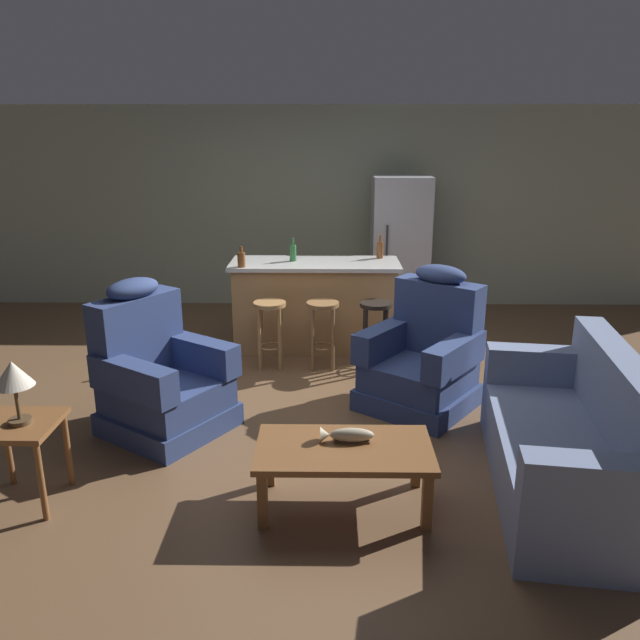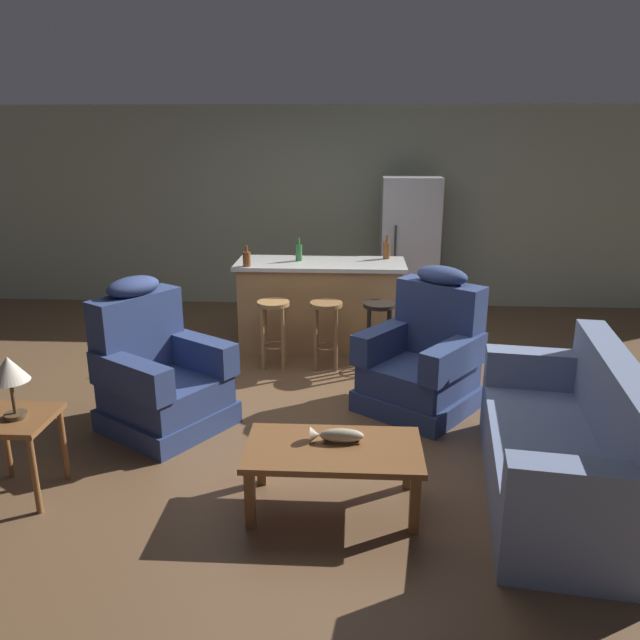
% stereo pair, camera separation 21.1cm
% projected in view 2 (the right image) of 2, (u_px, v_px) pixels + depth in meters
% --- Properties ---
extents(ground_plane, '(12.00, 12.00, 0.00)m').
position_uv_depth(ground_plane, '(312.00, 396.00, 5.62)').
color(ground_plane, brown).
extents(back_wall, '(12.00, 0.05, 2.60)m').
position_uv_depth(back_wall, '(328.00, 208.00, 8.22)').
color(back_wall, '#9EA88E').
rests_on(back_wall, ground_plane).
extents(coffee_table, '(1.10, 0.60, 0.42)m').
position_uv_depth(coffee_table, '(333.00, 455.00, 3.88)').
color(coffee_table, brown).
rests_on(coffee_table, ground_plane).
extents(fish_figurine, '(0.34, 0.10, 0.10)m').
position_uv_depth(fish_figurine, '(336.00, 436.00, 3.91)').
color(fish_figurine, '#4C3823').
rests_on(fish_figurine, coffee_table).
extents(couch, '(1.10, 2.00, 0.94)m').
position_uv_depth(couch, '(568.00, 449.00, 3.99)').
color(couch, '#707FA3').
rests_on(couch, ground_plane).
extents(recliner_near_lamp, '(1.16, 1.16, 1.20)m').
position_uv_depth(recliner_near_lamp, '(158.00, 376.00, 4.97)').
color(recliner_near_lamp, navy).
rests_on(recliner_near_lamp, ground_plane).
extents(recliner_near_island, '(1.18, 1.18, 1.20)m').
position_uv_depth(recliner_near_island, '(424.00, 360.00, 5.31)').
color(recliner_near_island, navy).
rests_on(recliner_near_island, ground_plane).
extents(end_table, '(0.48, 0.48, 0.56)m').
position_uv_depth(end_table, '(16.00, 431.00, 3.98)').
color(end_table, brown).
rests_on(end_table, ground_plane).
extents(table_lamp, '(0.24, 0.24, 0.41)m').
position_uv_depth(table_lamp, '(9.00, 372.00, 3.85)').
color(table_lamp, '#4C3823').
rests_on(table_lamp, end_table).
extents(kitchen_island, '(1.80, 0.70, 0.95)m').
position_uv_depth(kitchen_island, '(321.00, 305.00, 6.77)').
color(kitchen_island, '#AD7F4C').
rests_on(kitchen_island, ground_plane).
extents(bar_stool_left, '(0.32, 0.32, 0.68)m').
position_uv_depth(bar_stool_left, '(274.00, 322.00, 6.19)').
color(bar_stool_left, '#A87A47').
rests_on(bar_stool_left, ground_plane).
extents(bar_stool_middle, '(0.32, 0.32, 0.68)m').
position_uv_depth(bar_stool_middle, '(326.00, 322.00, 6.16)').
color(bar_stool_middle, olive).
rests_on(bar_stool_middle, ground_plane).
extents(bar_stool_right, '(0.32, 0.32, 0.68)m').
position_uv_depth(bar_stool_right, '(379.00, 323.00, 6.13)').
color(bar_stool_right, black).
rests_on(bar_stool_right, ground_plane).
extents(refrigerator, '(0.70, 0.69, 1.76)m').
position_uv_depth(refrigerator, '(409.00, 249.00, 7.74)').
color(refrigerator, '#B7B7BC').
rests_on(refrigerator, ground_plane).
extents(bottle_tall_green, '(0.08, 0.08, 0.21)m').
position_uv_depth(bottle_tall_green, '(247.00, 259.00, 6.39)').
color(bottle_tall_green, brown).
rests_on(bottle_tall_green, kitchen_island).
extents(bottle_short_amber, '(0.07, 0.07, 0.26)m').
position_uv_depth(bottle_short_amber, '(386.00, 250.00, 6.76)').
color(bottle_short_amber, brown).
rests_on(bottle_short_amber, kitchen_island).
extents(bottle_wine_dark, '(0.07, 0.07, 0.25)m').
position_uv_depth(bottle_wine_dark, '(299.00, 252.00, 6.66)').
color(bottle_wine_dark, '#2D6B38').
rests_on(bottle_wine_dark, kitchen_island).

